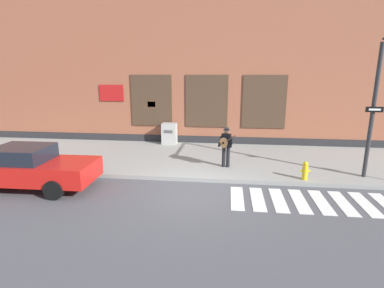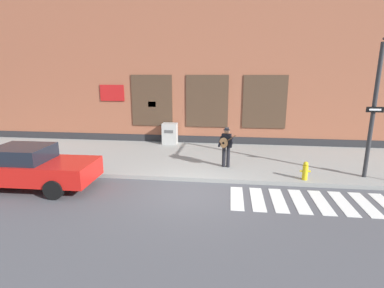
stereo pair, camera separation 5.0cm
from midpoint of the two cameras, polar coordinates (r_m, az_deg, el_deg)
The scene contains 8 objects.
ground_plane at distance 10.53m, azimuth -0.22°, elevation -9.22°, with size 160.00×160.00×0.00m, color #4C4C51.
sidewalk at distance 14.17m, azimuth 1.74°, elevation -2.79°, with size 28.00×5.77×0.16m.
building_backdrop at distance 18.46m, azimuth 3.26°, elevation 14.81°, with size 28.00×4.06×8.94m.
crosswalk at distance 10.65m, azimuth 23.24°, elevation -10.10°, with size 5.78×1.90×0.01m.
red_car at distance 12.18m, azimuth -28.72°, elevation -3.92°, with size 4.63×2.05×1.53m.
busker at distance 12.52m, azimuth 6.34°, elevation -0.15°, with size 0.72×0.61×1.69m.
utility_box at distance 16.64m, azimuth -4.40°, elevation 1.99°, with size 0.80×0.63×1.16m.
fire_hydrant at distance 11.93m, azimuth 20.63°, elevation -4.77°, with size 0.38×0.20×0.70m.
Camera 1 is at (1.18, -9.63, 4.11)m, focal length 28.00 mm.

